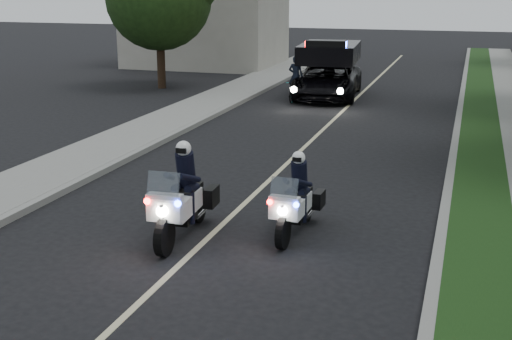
# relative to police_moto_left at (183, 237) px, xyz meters

# --- Properties ---
(ground) EXTENTS (120.00, 120.00, 0.00)m
(ground) POSITION_rel_police_moto_left_xyz_m (0.46, -0.88, 0.00)
(ground) COLOR black
(ground) RESTS_ON ground
(curb_right) EXTENTS (0.20, 60.00, 0.15)m
(curb_right) POSITION_rel_police_moto_left_xyz_m (4.56, 9.12, 0.07)
(curb_right) COLOR gray
(curb_right) RESTS_ON ground
(grass_verge) EXTENTS (1.20, 60.00, 0.16)m
(grass_verge) POSITION_rel_police_moto_left_xyz_m (5.26, 9.12, 0.08)
(grass_verge) COLOR #193814
(grass_verge) RESTS_ON ground
(curb_left) EXTENTS (0.20, 60.00, 0.15)m
(curb_left) POSITION_rel_police_moto_left_xyz_m (-3.64, 9.12, 0.07)
(curb_left) COLOR gray
(curb_left) RESTS_ON ground
(sidewalk_left) EXTENTS (2.00, 60.00, 0.16)m
(sidewalk_left) POSITION_rel_police_moto_left_xyz_m (-4.74, 9.12, 0.08)
(sidewalk_left) COLOR gray
(sidewalk_left) RESTS_ON ground
(building_far) EXTENTS (8.00, 6.00, 7.00)m
(building_far) POSITION_rel_police_moto_left_xyz_m (-9.54, 25.12, 3.50)
(building_far) COLOR #A8A396
(building_far) RESTS_ON ground
(lane_marking) EXTENTS (0.12, 50.00, 0.01)m
(lane_marking) POSITION_rel_police_moto_left_xyz_m (0.46, 9.12, 0.00)
(lane_marking) COLOR #BFB78C
(lane_marking) RESTS_ON ground
(police_moto_left) EXTENTS (0.87, 2.16, 1.80)m
(police_moto_left) POSITION_rel_police_moto_left_xyz_m (0.00, 0.00, 0.00)
(police_moto_left) COLOR silver
(police_moto_left) RESTS_ON ground
(police_moto_right) EXTENTS (0.71, 1.87, 1.57)m
(police_moto_right) POSITION_rel_police_moto_left_xyz_m (1.94, 0.81, 0.00)
(police_moto_right) COLOR white
(police_moto_right) RESTS_ON ground
(police_suv) EXTENTS (2.86, 5.42, 2.55)m
(police_suv) POSITION_rel_police_moto_left_xyz_m (-0.72, 16.32, 0.00)
(police_suv) COLOR black
(police_suv) RESTS_ON ground
(bicycle) EXTENTS (0.58, 1.55, 0.81)m
(bicycle) POSITION_rel_police_moto_left_xyz_m (-1.73, 14.99, 0.00)
(bicycle) COLOR black
(bicycle) RESTS_ON ground
(cyclist) EXTENTS (0.60, 0.42, 1.61)m
(cyclist) POSITION_rel_police_moto_left_xyz_m (-1.73, 14.99, 0.00)
(cyclist) COLOR black
(cyclist) RESTS_ON ground
(tree_left_near) EXTENTS (6.12, 6.12, 7.70)m
(tree_left_near) POSITION_rel_police_moto_left_xyz_m (-8.30, 16.58, 0.00)
(tree_left_near) COLOR #1E3C14
(tree_left_near) RESTS_ON ground
(tree_left_far) EXTENTS (6.57, 6.57, 8.38)m
(tree_left_far) POSITION_rel_police_moto_left_xyz_m (-9.42, 27.03, 0.00)
(tree_left_far) COLOR #1A3611
(tree_left_far) RESTS_ON ground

